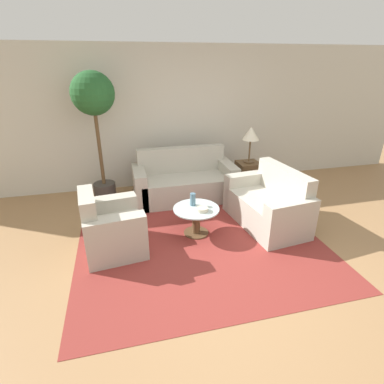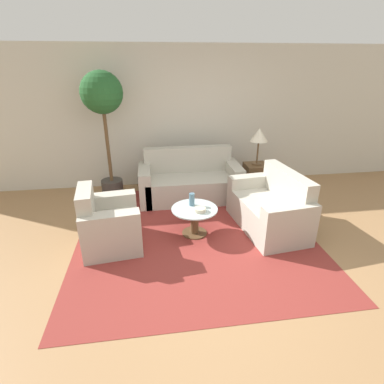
# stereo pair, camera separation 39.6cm
# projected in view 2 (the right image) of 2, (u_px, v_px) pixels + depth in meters

# --- Properties ---
(ground_plane) EXTENTS (14.00, 14.00, 0.00)m
(ground_plane) POSITION_uv_depth(u_px,v_px,m) (216.00, 266.00, 3.66)
(ground_plane) COLOR #9E754C
(wall_back) EXTENTS (10.00, 0.06, 2.60)m
(wall_back) POSITION_uv_depth(u_px,v_px,m) (186.00, 118.00, 5.73)
(wall_back) COLOR beige
(wall_back) RESTS_ON ground_plane
(rug) EXTENTS (3.28, 3.39, 0.01)m
(rug) POSITION_uv_depth(u_px,v_px,m) (194.00, 233.00, 4.35)
(rug) COLOR maroon
(rug) RESTS_ON ground_plane
(sofa_main) EXTENTS (1.78, 0.79, 0.88)m
(sofa_main) POSITION_uv_depth(u_px,v_px,m) (190.00, 182.00, 5.40)
(sofa_main) COLOR #B2AD9E
(sofa_main) RESTS_ON ground_plane
(armchair) EXTENTS (0.82, 0.89, 0.85)m
(armchair) POSITION_uv_depth(u_px,v_px,m) (107.00, 226.00, 3.96)
(armchair) COLOR #B2AD9E
(armchair) RESTS_ON ground_plane
(loveseat) EXTENTS (0.91, 1.42, 0.87)m
(loveseat) POSITION_uv_depth(u_px,v_px,m) (271.00, 209.00, 4.42)
(loveseat) COLOR #B2AD9E
(loveseat) RESTS_ON ground_plane
(coffee_table) EXTENTS (0.65, 0.65, 0.41)m
(coffee_table) POSITION_uv_depth(u_px,v_px,m) (195.00, 217.00, 4.25)
(coffee_table) COLOR brown
(coffee_table) RESTS_ON ground_plane
(side_table) EXTENTS (0.40, 0.40, 0.58)m
(side_table) POSITION_uv_depth(u_px,v_px,m) (255.00, 179.00, 5.56)
(side_table) COLOR brown
(side_table) RESTS_ON ground_plane
(table_lamp) EXTENTS (0.31, 0.31, 0.66)m
(table_lamp) POSITION_uv_depth(u_px,v_px,m) (259.00, 136.00, 5.24)
(table_lamp) COLOR brown
(table_lamp) RESTS_ON side_table
(potted_plant) EXTENTS (0.69, 0.69, 2.18)m
(potted_plant) POSITION_uv_depth(u_px,v_px,m) (103.00, 106.00, 4.91)
(potted_plant) COLOR #3D3833
(potted_plant) RESTS_ON ground_plane
(vase) EXTENTS (0.08, 0.08, 0.18)m
(vase) POSITION_uv_depth(u_px,v_px,m) (192.00, 199.00, 4.25)
(vase) COLOR slate
(vase) RESTS_ON coffee_table
(bowl) EXTENTS (0.16, 0.16, 0.05)m
(bowl) POSITION_uv_depth(u_px,v_px,m) (200.00, 210.00, 4.09)
(bowl) COLOR beige
(bowl) RESTS_ON coffee_table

